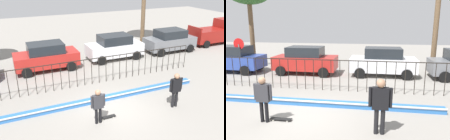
# 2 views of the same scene
# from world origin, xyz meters

# --- Properties ---
(ground_plane) EXTENTS (60.00, 60.00, 0.00)m
(ground_plane) POSITION_xyz_m (0.00, 0.00, 0.00)
(ground_plane) COLOR gray
(bowl_coping_ledge) EXTENTS (11.00, 0.40, 0.27)m
(bowl_coping_ledge) POSITION_xyz_m (0.00, 1.07, 0.12)
(bowl_coping_ledge) COLOR #2D6BB7
(bowl_coping_ledge) RESTS_ON ground
(perimeter_fence) EXTENTS (14.04, 0.04, 1.64)m
(perimeter_fence) POSITION_xyz_m (0.00, 3.28, 1.02)
(perimeter_fence) COLOR black
(perimeter_fence) RESTS_ON ground
(skateboarder) EXTENTS (0.67, 0.25, 1.67)m
(skateboarder) POSITION_xyz_m (-1.16, -0.77, 1.00)
(skateboarder) COLOR black
(skateboarder) RESTS_ON ground
(skateboard) EXTENTS (0.80, 0.20, 0.07)m
(skateboard) POSITION_xyz_m (-0.64, -0.58, 0.06)
(skateboard) COLOR black
(skateboard) RESTS_ON ground
(camera_operator) EXTENTS (0.73, 0.28, 1.82)m
(camera_operator) POSITION_xyz_m (2.87, -0.98, 1.09)
(camera_operator) COLOR black
(camera_operator) RESTS_ON ground
(parked_car_red) EXTENTS (4.30, 2.12, 1.90)m
(parked_car_red) POSITION_xyz_m (-2.03, 6.84, 0.97)
(parked_car_red) COLOR #B2231E
(parked_car_red) RESTS_ON ground
(parked_car_white) EXTENTS (4.30, 2.12, 1.90)m
(parked_car_white) POSITION_xyz_m (3.24, 7.05, 0.97)
(parked_car_white) COLOR silver
(parked_car_white) RESTS_ON ground
(parked_car_gray) EXTENTS (4.30, 2.12, 1.90)m
(parked_car_gray) POSITION_xyz_m (8.33, 6.86, 0.97)
(parked_car_gray) COLOR slate
(parked_car_gray) RESTS_ON ground
(pickup_truck) EXTENTS (4.70, 2.12, 2.24)m
(pickup_truck) POSITION_xyz_m (13.83, 7.24, 1.04)
(pickup_truck) COLOR maroon
(pickup_truck) RESTS_ON ground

